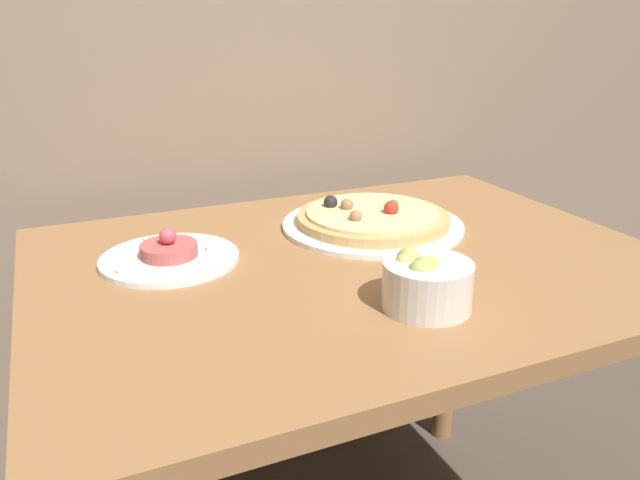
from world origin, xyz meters
TOP-DOWN VIEW (x-y plane):
  - dining_table at (0.00, 0.42)m, footprint 1.12×0.83m
  - pizza_plate at (0.12, 0.55)m, footprint 0.37×0.37m
  - tartare_plate at (-0.30, 0.54)m, footprint 0.25×0.25m
  - small_bowl at (0.01, 0.19)m, footprint 0.14×0.14m

SIDE VIEW (x-z plane):
  - dining_table at x=0.00m, z-range 0.28..1.06m
  - tartare_plate at x=-0.30m, z-range 0.77..0.83m
  - pizza_plate at x=0.12m, z-range 0.77..0.83m
  - small_bowl at x=0.01m, z-range 0.78..0.87m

